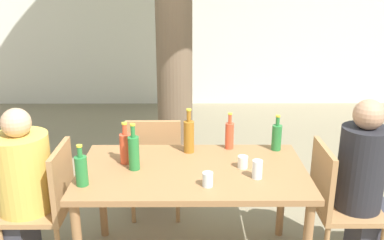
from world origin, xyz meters
The scene contains 16 objects.
cafe_building_wall centered at (0.00, 4.20, 1.40)m, with size 10.00×0.08×2.80m.
dining_table_front centered at (0.00, 0.00, 0.68)m, with size 1.55×0.87×0.77m.
patio_chair_0 centered at (-1.01, 0.00, 0.53)m, with size 0.44×0.44×0.92m.
patio_chair_1 centered at (1.01, 0.00, 0.53)m, with size 0.44×0.44×0.92m.
patio_chair_2 centered at (-0.31, 0.67, 0.53)m, with size 0.44×0.44×0.92m.
person_seated_0 centered at (-1.24, 0.00, 0.54)m, with size 0.59×0.38×1.20m.
person_seated_1 centered at (1.24, 0.00, 0.56)m, with size 0.56×0.32×1.25m.
green_bottle_0 centered at (-0.39, 0.00, 0.89)m, with size 0.07×0.07×0.33m.
soda_bottle_1 centered at (0.28, 0.37, 0.88)m, with size 0.06×0.06×0.28m.
green_bottle_2 centered at (-0.69, -0.23, 0.87)m, with size 0.08×0.08×0.27m.
amber_bottle_3 centered at (-0.02, 0.30, 0.90)m, with size 0.08×0.08×0.33m.
green_bottle_4 centered at (0.63, 0.34, 0.87)m, with size 0.07×0.07×0.27m.
soda_bottle_5 centered at (-0.46, 0.11, 0.88)m, with size 0.08×0.08×0.30m.
drinking_glass_0 centered at (0.34, 0.02, 0.81)m, with size 0.07×0.07×0.08m.
drinking_glass_1 centered at (0.09, -0.25, 0.81)m, with size 0.07×0.07×0.09m.
drinking_glass_2 centered at (0.42, -0.14, 0.83)m, with size 0.07×0.07×0.12m.
Camera 1 is at (-0.02, -2.64, 2.01)m, focal length 40.00 mm.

